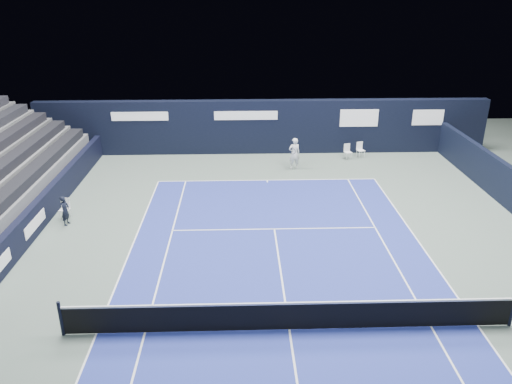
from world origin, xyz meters
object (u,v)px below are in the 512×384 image
at_px(folding_chair_back_a, 347,149).
at_px(line_judge_chair, 65,207).
at_px(folding_chair_back_b, 360,148).
at_px(tennis_net, 290,315).
at_px(tennis_player, 294,153).

distance_m(folding_chair_back_a, line_judge_chair, 15.39).
relative_size(folding_chair_back_b, tennis_net, 0.07).
bearing_deg(tennis_net, folding_chair_back_b, 70.33).
bearing_deg(line_judge_chair, folding_chair_back_b, 34.75).
relative_size(line_judge_chair, tennis_net, 0.07).
height_order(line_judge_chair, tennis_player, tennis_player).
bearing_deg(tennis_player, line_judge_chair, -150.56).
bearing_deg(folding_chair_back_a, tennis_player, -170.26).
relative_size(folding_chair_back_a, tennis_player, 0.51).
height_order(tennis_net, tennis_player, tennis_player).
bearing_deg(tennis_player, folding_chair_back_a, 26.72).
xyz_separation_m(folding_chair_back_a, tennis_player, (-3.19, -1.61, 0.28)).
height_order(folding_chair_back_a, folding_chair_back_b, folding_chair_back_b).
relative_size(folding_chair_back_b, tennis_player, 0.51).
xyz_separation_m(folding_chair_back_a, line_judge_chair, (-13.49, -7.42, -0.08)).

